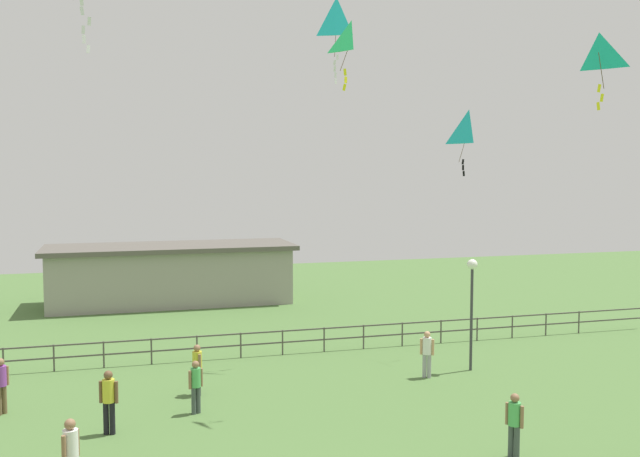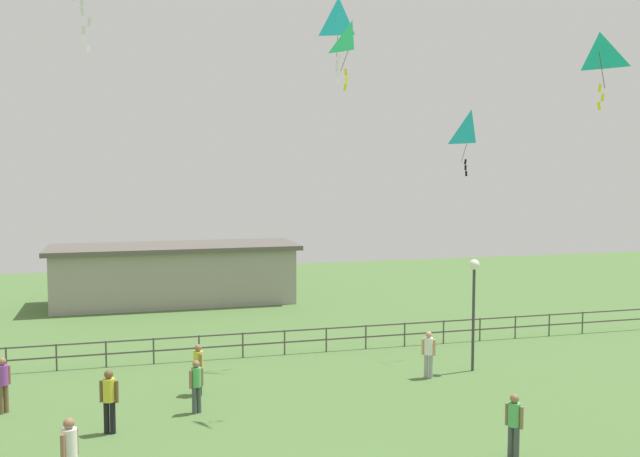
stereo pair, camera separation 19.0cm
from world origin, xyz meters
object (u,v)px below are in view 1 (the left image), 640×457
(person_1, at_px, (109,398))
(kite_5, at_px, (351,41))
(kite_3, at_px, (599,55))
(person_7, at_px, (1,382))
(kite_1, at_px, (469,129))
(lamppost, at_px, (472,289))
(person_6, at_px, (197,366))
(person_4, at_px, (71,453))
(person_2, at_px, (196,383))
(person_3, at_px, (514,421))
(person_0, at_px, (427,351))
(kite_2, at_px, (337,21))

(person_1, relative_size, kite_5, 0.86)
(kite_3, bearing_deg, person_7, 155.74)
(kite_1, distance_m, kite_3, 9.55)
(lamppost, distance_m, person_7, 15.27)
(person_6, height_order, person_7, person_7)
(person_6, bearing_deg, person_4, -117.92)
(person_1, distance_m, kite_3, 15.25)
(kite_1, bearing_deg, person_7, -170.43)
(kite_3, bearing_deg, kite_1, 81.16)
(lamppost, height_order, kite_3, kite_3)
(person_2, height_order, person_3, person_3)
(lamppost, height_order, person_0, lamppost)
(kite_2, bearing_deg, person_6, -148.99)
(lamppost, bearing_deg, kite_3, -93.52)
(person_3, xyz_separation_m, person_4, (-10.23, 0.70, 0.08))
(person_7, bearing_deg, person_1, -39.76)
(person_3, distance_m, kite_5, 11.41)
(person_1, relative_size, person_3, 1.07)
(lamppost, bearing_deg, kite_2, 140.90)
(lamppost, xyz_separation_m, kite_1, (1.03, 2.37, 5.66))
(lamppost, bearing_deg, kite_5, -158.95)
(person_2, height_order, person_4, person_4)
(person_4, bearing_deg, person_0, 28.91)
(person_1, distance_m, person_2, 2.59)
(kite_1, relative_size, kite_3, 1.37)
(person_0, height_order, person_1, person_1)
(person_6, relative_size, kite_2, 0.51)
(kite_3, bearing_deg, kite_2, 109.07)
(kite_1, bearing_deg, person_3, -111.13)
(person_0, bearing_deg, lamppost, 12.03)
(person_6, bearing_deg, person_0, -1.90)
(person_1, bearing_deg, person_7, 140.24)
(person_1, relative_size, person_7, 1.05)
(kite_1, bearing_deg, person_4, -147.52)
(person_4, bearing_deg, person_6, 62.08)
(person_0, distance_m, person_3, 6.85)
(kite_1, xyz_separation_m, kite_3, (-1.45, -9.35, 1.25))
(person_0, bearing_deg, kite_3, -77.76)
(person_1, distance_m, kite_2, 15.35)
(person_1, height_order, person_6, person_1)
(lamppost, distance_m, kite_3, 9.84)
(person_2, bearing_deg, kite_2, 41.04)
(person_4, bearing_deg, person_2, 56.00)
(lamppost, distance_m, person_0, 2.75)
(person_0, relative_size, kite_5, 0.79)
(kite_1, bearing_deg, kite_2, 170.39)
(person_3, bearing_deg, kite_1, 68.87)
(kite_1, relative_size, kite_5, 1.23)
(person_1, distance_m, kite_1, 16.07)
(lamppost, xyz_separation_m, person_1, (-12.16, -2.84, -1.91))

